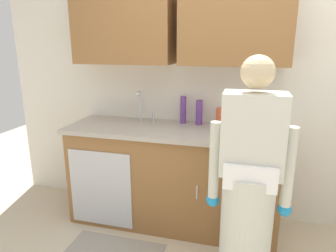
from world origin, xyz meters
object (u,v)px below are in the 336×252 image
object	(u,v)px
person_at_sink	(248,200)
sink	(140,127)
bottle_cleaner_spray	(199,112)
bottle_soap	(183,110)
bottle_dish_liquid	(219,117)
sponge	(275,129)
cup_by_sink	(222,129)

from	to	relation	value
person_at_sink	sink	bearing A→B (deg)	144.77
sink	bottle_cleaner_spray	distance (m)	0.58
sink	bottle_cleaner_spray	size ratio (longest dim) A/B	2.14
sink	bottle_soap	world-z (taller)	sink
sink	bottle_soap	size ratio (longest dim) A/B	1.91
person_at_sink	bottle_dish_liquid	distance (m)	1.01
bottle_dish_liquid	person_at_sink	bearing A→B (deg)	-72.18
bottle_dish_liquid	bottle_soap	xyz separation A→B (m)	(-0.34, -0.00, 0.05)
sink	bottle_dish_liquid	distance (m)	0.75
person_at_sink	sponge	distance (m)	0.94
person_at_sink	cup_by_sink	size ratio (longest dim) A/B	17.33
person_at_sink	sponge	world-z (taller)	person_at_sink
person_at_sink	bottle_soap	distance (m)	1.17
sponge	bottle_cleaner_spray	bearing A→B (deg)	178.37
bottle_cleaner_spray	sponge	distance (m)	0.69
person_at_sink	sponge	size ratio (longest dim) A/B	14.73
bottle_dish_liquid	bottle_soap	distance (m)	0.34
bottle_dish_liquid	sponge	distance (m)	0.50
bottle_cleaner_spray	bottle_dish_liquid	bearing A→B (deg)	3.71
sink	person_at_sink	distance (m)	1.26
bottle_soap	sponge	bearing A→B (deg)	-1.90
person_at_sink	bottle_dish_liquid	xyz separation A→B (m)	(-0.29, 0.91, 0.33)
bottle_soap	cup_by_sink	bearing A→B (deg)	-36.74
cup_by_sink	sponge	xyz separation A→B (m)	(0.45, 0.27, -0.03)
bottle_soap	cup_by_sink	world-z (taller)	bottle_soap
sink	bottle_dish_liquid	world-z (taller)	sink
sink	sponge	xyz separation A→B (m)	(1.22, 0.17, 0.03)
person_at_sink	bottle_soap	world-z (taller)	person_at_sink
bottle_cleaner_spray	bottle_dish_liquid	distance (m)	0.19
cup_by_sink	sink	bearing A→B (deg)	172.76
sink	cup_by_sink	bearing A→B (deg)	-7.24
bottle_dish_liquid	bottle_soap	size ratio (longest dim) A/B	0.64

